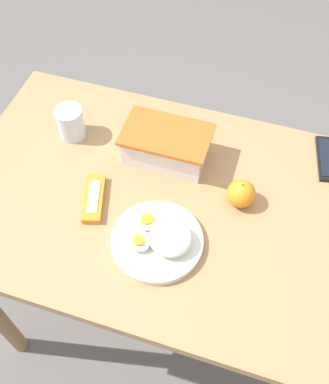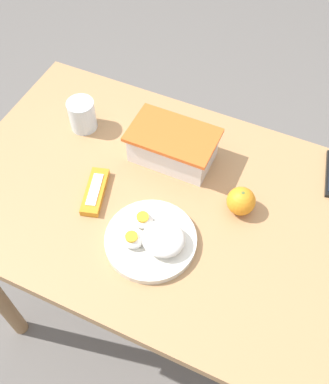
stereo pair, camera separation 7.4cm
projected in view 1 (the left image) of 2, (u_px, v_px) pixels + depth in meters
ground_plane at (169, 314)px, 1.72m from camera, size 10.00×10.00×0.00m
table at (172, 227)px, 1.18m from camera, size 1.08×0.66×0.78m
food_container at (166, 147)px, 1.14m from camera, size 0.22×0.13×0.09m
orange_fruit at (241, 193)px, 1.06m from camera, size 0.07×0.07×0.07m
rice_plate at (160, 240)px, 1.00m from camera, size 0.21×0.21×0.06m
candy_bar at (94, 198)px, 1.08m from camera, size 0.08×0.14×0.02m
drinking_glass at (71, 123)px, 1.18m from camera, size 0.07×0.07×0.09m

